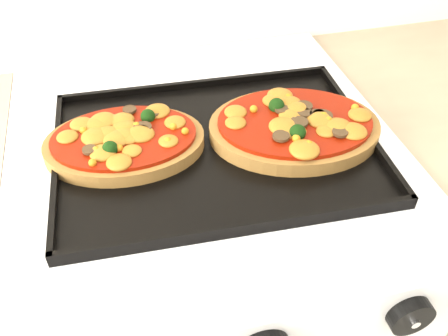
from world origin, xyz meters
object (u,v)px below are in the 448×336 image
object	(u,v)px
baking_tray	(216,145)
pizza_right	(294,125)
pizza_left	(124,140)
stove	(209,305)

from	to	relation	value
baking_tray	pizza_right	world-z (taller)	pizza_right
pizza_left	pizza_right	bearing A→B (deg)	-6.64
pizza_right	stove	bearing A→B (deg)	163.96
baking_tray	pizza_right	xyz separation A→B (m)	(0.12, -0.00, 0.02)
stove	pizza_left	xyz separation A→B (m)	(-0.12, -0.01, 0.48)
stove	pizza_right	size ratio (longest dim) A/B	3.54
pizza_left	pizza_right	world-z (taller)	pizza_right
pizza_right	pizza_left	bearing A→B (deg)	173.36
baking_tray	pizza_left	world-z (taller)	pizza_left
baking_tray	pizza_left	size ratio (longest dim) A/B	2.00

